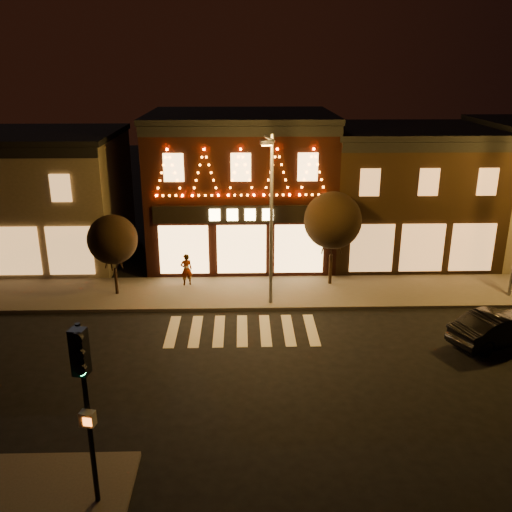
{
  "coord_description": "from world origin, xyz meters",
  "views": [
    {
      "loc": [
        0.03,
        -17.7,
        11.02
      ],
      "look_at": [
        0.6,
        4.0,
        3.41
      ],
      "focal_mm": 39.26,
      "sensor_mm": 36.0,
      "label": 1
    }
  ],
  "objects_px": {
    "pedestrian": "(186,269)",
    "streetlamp_mid": "(271,209)",
    "traffic_signal_near": "(84,384)",
    "dark_sedan": "(498,328)"
  },
  "relations": [
    {
      "from": "traffic_signal_near",
      "to": "streetlamp_mid",
      "type": "bearing_deg",
      "value": 80.3
    },
    {
      "from": "pedestrian",
      "to": "streetlamp_mid",
      "type": "bearing_deg",
      "value": 131.42
    },
    {
      "from": "dark_sedan",
      "to": "pedestrian",
      "type": "xyz_separation_m",
      "value": [
        -13.26,
        6.38,
        0.27
      ]
    },
    {
      "from": "streetlamp_mid",
      "to": "dark_sedan",
      "type": "height_order",
      "value": "streetlamp_mid"
    },
    {
      "from": "streetlamp_mid",
      "to": "traffic_signal_near",
      "type": "bearing_deg",
      "value": -123.51
    },
    {
      "from": "pedestrian",
      "to": "dark_sedan",
      "type": "bearing_deg",
      "value": 137.87
    },
    {
      "from": "streetlamp_mid",
      "to": "pedestrian",
      "type": "height_order",
      "value": "streetlamp_mid"
    },
    {
      "from": "streetlamp_mid",
      "to": "pedestrian",
      "type": "relative_size",
      "value": 4.77
    },
    {
      "from": "traffic_signal_near",
      "to": "dark_sedan",
      "type": "bearing_deg",
      "value": 43.83
    },
    {
      "from": "streetlamp_mid",
      "to": "pedestrian",
      "type": "bearing_deg",
      "value": 136.56
    }
  ]
}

